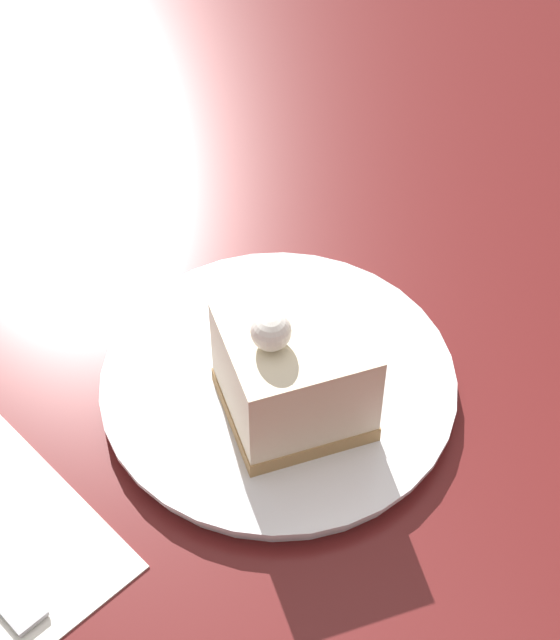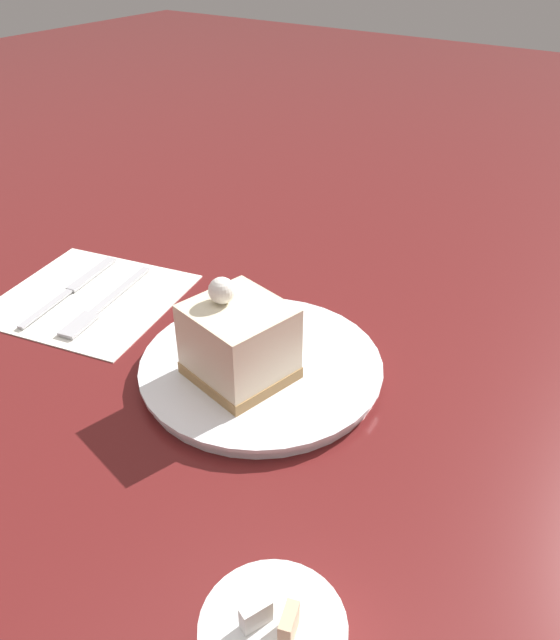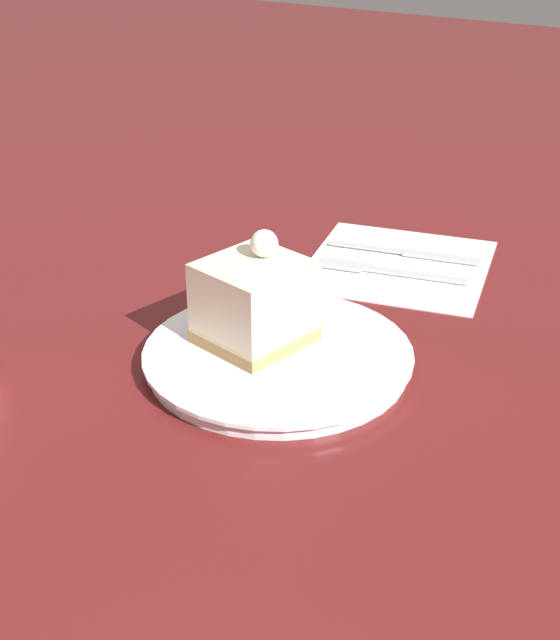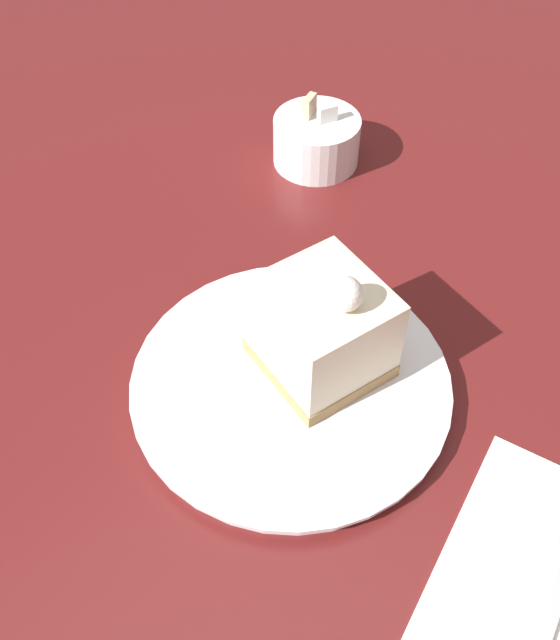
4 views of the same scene
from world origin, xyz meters
name	(u,v)px [view 3 (image 3 of 4)]	position (x,y,z in m)	size (l,w,h in m)	color
ground_plane	(239,368)	(0.00, 0.00, 0.00)	(4.00, 4.00, 0.00)	#5B1919
plate	(278,357)	(0.02, -0.03, 0.01)	(0.26, 0.26, 0.02)	white
cake_slice	(258,302)	(0.03, 0.00, 0.06)	(0.11, 0.11, 0.11)	#AD8451
napkin	(398,264)	(0.29, -0.03, 0.00)	(0.25, 0.24, 0.00)	white
fork	(379,270)	(0.26, -0.02, 0.00)	(0.05, 0.17, 0.00)	#B2B2B7
knife	(418,254)	(0.33, -0.04, 0.01)	(0.05, 0.18, 0.00)	#B2B2B7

